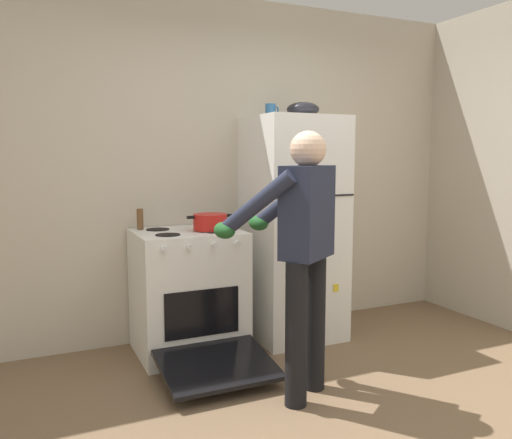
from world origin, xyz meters
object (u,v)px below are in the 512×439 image
mixing_bowl (303,109)px  coffee_mug (271,110)px  stove_range (189,293)px  pepper_mill (140,219)px  red_pot (210,222)px  person_cook (300,240)px  refrigerator (293,228)px

mixing_bowl → coffee_mug: bearing=169.0°
stove_range → pepper_mill: (-0.30, 0.22, 0.55)m
red_pot → person_cook: bearing=-75.5°
person_cook → mixing_bowl: mixing_bowl is taller
refrigerator → person_cook: bearing=-116.2°
stove_range → red_pot: red_pot is taller
refrigerator → stove_range: size_ratio=1.44×
pepper_mill → coffee_mug: bearing=-8.5°
red_pot → stove_range: bearing=168.6°
refrigerator → red_pot: size_ratio=5.06×
refrigerator → person_cook: 1.09m
stove_range → red_pot: bearing=-11.4°
person_cook → red_pot: 0.95m
refrigerator → person_cook: (-0.48, -0.97, 0.08)m
pepper_mill → person_cook: bearing=-59.2°
refrigerator → stove_range: 0.98m
person_cook → mixing_bowl: 1.41m
red_pot → mixing_bowl: mixing_bowl is taller
stove_range → red_pot: 0.55m
person_cook → coffee_mug: (0.30, 1.02, 0.85)m
refrigerator → pepper_mill: refrigerator is taller
pepper_mill → mixing_bowl: size_ratio=0.59×
red_pot → pepper_mill: size_ratio=2.30×
stove_range → red_pot: size_ratio=3.51×
stove_range → mixing_bowl: mixing_bowl is taller
coffee_mug → mixing_bowl: size_ratio=0.44×
mixing_bowl → refrigerator: bearing=-179.8°
refrigerator → coffee_mug: coffee_mug is taller
refrigerator → stove_range: (-0.88, -0.02, -0.43)m
refrigerator → person_cook: size_ratio=1.10×
stove_range → red_pot: (0.16, -0.03, 0.53)m
person_cook → red_pot: (-0.24, 0.92, 0.01)m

